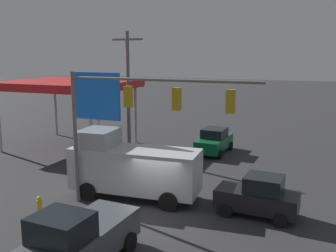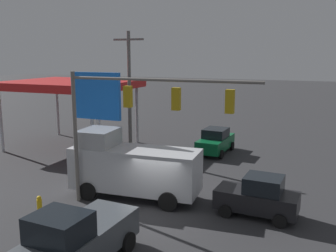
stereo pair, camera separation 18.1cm
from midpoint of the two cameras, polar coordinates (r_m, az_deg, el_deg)
The scene contains 10 objects.
ground_plane at distance 18.51m, azimuth -2.13°, elevation -13.13°, with size 200.00×200.00×0.00m, color #2D2D30.
traffic_signal_assembly at distance 17.39m, azimuth -4.31°, elevation 2.67°, with size 9.36×0.43×6.71m.
utility_pole at distance 27.77m, azimuth -5.72°, elevation 5.32°, with size 2.40×0.26×9.18m.
gas_station_canopy at distance 31.18m, azimuth -14.43°, elevation 6.02°, with size 9.57×8.05×5.44m.
price_sign at distance 22.81m, azimuth -10.46°, elevation 3.85°, with size 3.07×0.27×6.49m.
pickup_parked at distance 14.02m, azimuth -13.59°, elevation -16.70°, with size 2.47×5.29×2.40m.
delivery_truck at distance 19.97m, azimuth -5.27°, elevation -6.16°, with size 6.95×2.94×3.58m.
sedan_far at distance 29.13m, azimuth 7.43°, elevation -2.27°, with size 2.25×4.49×1.93m.
hatchback_crossing at distance 18.41m, azimuth 13.86°, elevation -10.41°, with size 3.89×2.13×1.97m.
fire_hydrant at distance 19.30m, azimuth -18.74°, elevation -11.28°, with size 0.24×0.24×0.88m.
Camera 2 is at (-7.13, 15.34, 7.52)m, focal length 40.00 mm.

